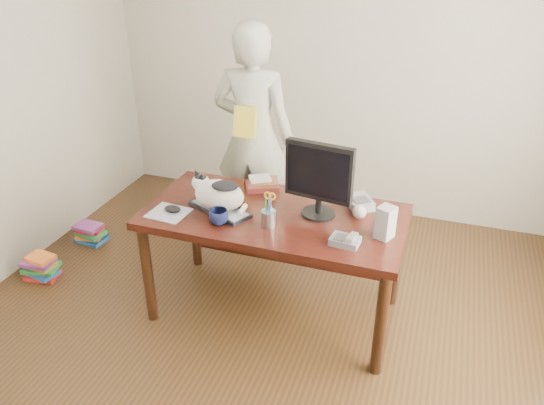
{
  "coord_description": "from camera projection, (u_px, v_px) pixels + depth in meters",
  "views": [
    {
      "loc": [
        0.91,
        -2.11,
        2.33
      ],
      "look_at": [
        0.0,
        0.55,
        0.85
      ],
      "focal_mm": 35.0,
      "sensor_mm": 36.0,
      "label": 1
    }
  ],
  "objects": [
    {
      "name": "room",
      "position": [
        234.0,
        160.0,
        2.48
      ],
      "size": [
        4.5,
        4.5,
        4.5
      ],
      "color": "black",
      "rests_on": "ground"
    },
    {
      "name": "book_pile_b",
      "position": [
        90.0,
        233.0,
        4.37
      ],
      "size": [
        0.26,
        0.2,
        0.15
      ],
      "color": "#184D93",
      "rests_on": "ground"
    },
    {
      "name": "person",
      "position": [
        254.0,
        137.0,
        4.09
      ],
      "size": [
        0.65,
        0.44,
        1.75
      ],
      "primitive_type": "imported",
      "rotation": [
        0.0,
        0.0,
        3.17
      ],
      "color": "silver",
      "rests_on": "ground"
    },
    {
      "name": "book_stack",
      "position": [
        262.0,
        183.0,
        3.56
      ],
      "size": [
        0.27,
        0.24,
        0.08
      ],
      "rotation": [
        0.0,
        0.0,
        0.42
      ],
      "color": "#481413",
      "rests_on": "desk"
    },
    {
      "name": "monitor",
      "position": [
        319.0,
        176.0,
        3.11
      ],
      "size": [
        0.42,
        0.23,
        0.47
      ],
      "rotation": [
        0.0,
        0.0,
        -0.14
      ],
      "color": "black",
      "rests_on": "desk"
    },
    {
      "name": "mousepad",
      "position": [
        169.0,
        213.0,
        3.26
      ],
      "size": [
        0.25,
        0.23,
        0.01
      ],
      "rotation": [
        0.0,
        0.0,
        -0.08
      ],
      "color": "#A4A9B0",
      "rests_on": "desk"
    },
    {
      "name": "phone",
      "position": [
        346.0,
        240.0,
        2.94
      ],
      "size": [
        0.17,
        0.14,
        0.07
      ],
      "rotation": [
        0.0,
        0.0,
        -0.1
      ],
      "color": "slate",
      "rests_on": "desk"
    },
    {
      "name": "cat",
      "position": [
        218.0,
        193.0,
        3.24
      ],
      "size": [
        0.4,
        0.31,
        0.23
      ],
      "rotation": [
        0.0,
        0.0,
        -0.42
      ],
      "color": "white",
      "rests_on": "keyboard"
    },
    {
      "name": "book_pile_a",
      "position": [
        41.0,
        267.0,
        3.91
      ],
      "size": [
        0.27,
        0.22,
        0.18
      ],
      "color": "red",
      "rests_on": "ground"
    },
    {
      "name": "coffee_mug",
      "position": [
        219.0,
        217.0,
        3.13
      ],
      "size": [
        0.16,
        0.16,
        0.09
      ],
      "primitive_type": "imported",
      "rotation": [
        0.0,
        0.0,
        0.61
      ],
      "color": "black",
      "rests_on": "desk"
    },
    {
      "name": "calculator",
      "position": [
        359.0,
        202.0,
        3.34
      ],
      "size": [
        0.22,
        0.24,
        0.06
      ],
      "rotation": [
        0.0,
        0.0,
        0.55
      ],
      "color": "slate",
      "rests_on": "desk"
    },
    {
      "name": "speaker",
      "position": [
        385.0,
        222.0,
        2.97
      ],
      "size": [
        0.12,
        0.12,
        0.19
      ],
      "rotation": [
        0.0,
        0.0,
        -0.42
      ],
      "color": "gray",
      "rests_on": "desk"
    },
    {
      "name": "keyboard",
      "position": [
        220.0,
        209.0,
        3.28
      ],
      "size": [
        0.44,
        0.31,
        0.03
      ],
      "rotation": [
        0.0,
        0.0,
        -0.42
      ],
      "color": "black",
      "rests_on": "desk"
    },
    {
      "name": "pen_cup",
      "position": [
        269.0,
        216.0,
        3.1
      ],
      "size": [
        0.1,
        0.1,
        0.22
      ],
      "rotation": [
        0.0,
        0.0,
        -0.13
      ],
      "color": "gray",
      "rests_on": "desk"
    },
    {
      "name": "desk",
      "position": [
        278.0,
        228.0,
        3.4
      ],
      "size": [
        1.6,
        0.8,
        0.75
      ],
      "color": "black",
      "rests_on": "ground"
    },
    {
      "name": "held_book",
      "position": [
        245.0,
        122.0,
        3.86
      ],
      "size": [
        0.17,
        0.1,
        0.23
      ],
      "rotation": [
        0.0,
        0.0,
        0.03
      ],
      "color": "yellow",
      "rests_on": "person"
    },
    {
      "name": "mouse",
      "position": [
        173.0,
        209.0,
        3.26
      ],
      "size": [
        0.11,
        0.08,
        0.04
      ],
      "rotation": [
        0.0,
        0.0,
        -0.08
      ],
      "color": "black",
      "rests_on": "mousepad"
    },
    {
      "name": "baseball",
      "position": [
        359.0,
        212.0,
        3.19
      ],
      "size": [
        0.08,
        0.08,
        0.08
      ],
      "rotation": [
        0.0,
        0.0,
        0.22
      ],
      "color": "beige",
      "rests_on": "desk"
    }
  ]
}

